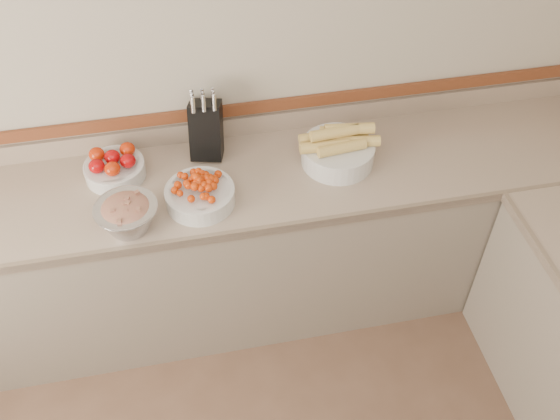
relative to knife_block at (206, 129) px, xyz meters
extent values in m
plane|color=#B2A793|center=(-0.11, 0.12, 0.26)|extent=(4.00, 0.00, 4.00)
cube|color=gray|center=(-0.11, -0.21, -0.16)|extent=(4.00, 0.65, 0.04)
cube|color=gray|center=(-0.11, -0.21, -0.61)|extent=(4.00, 0.63, 0.86)
cube|color=#74614E|center=(-0.11, -0.52, -0.16)|extent=(4.00, 0.02, 0.04)
cube|color=gray|center=(-0.11, 0.11, -0.09)|extent=(4.00, 0.02, 0.10)
cube|color=brown|center=(-0.11, 0.10, 0.01)|extent=(4.00, 0.02, 0.06)
cube|color=black|center=(0.00, 0.00, -0.01)|extent=(0.18, 0.20, 0.29)
cylinder|color=silver|center=(-0.05, -0.03, 0.16)|extent=(0.03, 0.04, 0.07)
cylinder|color=silver|center=(0.00, -0.03, 0.16)|extent=(0.03, 0.04, 0.07)
cylinder|color=silver|center=(0.05, -0.03, 0.16)|extent=(0.03, 0.04, 0.07)
cylinder|color=silver|center=(-0.05, 0.00, 0.16)|extent=(0.03, 0.04, 0.07)
cylinder|color=silver|center=(0.00, 0.00, 0.16)|extent=(0.03, 0.04, 0.07)
cylinder|color=silver|center=(0.05, 0.00, 0.16)|extent=(0.03, 0.04, 0.07)
cylinder|color=silver|center=(-0.05, 0.03, 0.16)|extent=(0.03, 0.04, 0.07)
cylinder|color=silver|center=(0.00, 0.03, 0.16)|extent=(0.03, 0.04, 0.07)
cylinder|color=silver|center=(0.05, 0.03, 0.16)|extent=(0.03, 0.04, 0.07)
cylinder|color=silver|center=(-0.43, -0.08, -0.11)|extent=(0.27, 0.27, 0.07)
torus|color=silver|center=(-0.43, -0.08, -0.08)|extent=(0.27, 0.27, 0.01)
cylinder|color=white|center=(-0.43, -0.08, -0.08)|extent=(0.24, 0.24, 0.01)
ellipsoid|color=#A70609|center=(-0.49, -0.12, -0.04)|extent=(0.07, 0.07, 0.06)
ellipsoid|color=#B72406|center=(-0.43, -0.15, -0.04)|extent=(0.07, 0.07, 0.06)
ellipsoid|color=#A70609|center=(-0.36, -0.11, -0.04)|extent=(0.07, 0.07, 0.06)
ellipsoid|color=#B72406|center=(-0.49, -0.03, -0.04)|extent=(0.07, 0.07, 0.06)
ellipsoid|color=#A70609|center=(-0.43, -0.07, -0.04)|extent=(0.07, 0.07, 0.06)
ellipsoid|color=#B72406|center=(-0.36, -0.03, -0.04)|extent=(0.07, 0.07, 0.06)
cylinder|color=silver|center=(-0.07, -0.32, -0.10)|extent=(0.30, 0.30, 0.08)
torus|color=silver|center=(-0.07, -0.32, -0.07)|extent=(0.30, 0.30, 0.01)
cylinder|color=white|center=(-0.07, -0.32, -0.07)|extent=(0.26, 0.26, 0.01)
sphere|color=#BE3106|center=(-0.05, -0.36, -0.01)|extent=(0.03, 0.03, 0.03)
sphere|color=#BE3106|center=(-0.05, -0.30, -0.01)|extent=(0.03, 0.03, 0.03)
sphere|color=#BE3106|center=(-0.13, -0.31, -0.02)|extent=(0.03, 0.03, 0.03)
sphere|color=#BE3106|center=(-0.01, -0.31, -0.03)|extent=(0.03, 0.03, 0.03)
sphere|color=#BE3106|center=(-0.02, -0.30, -0.02)|extent=(0.03, 0.03, 0.03)
sphere|color=#BE3106|center=(-0.03, -0.31, -0.02)|extent=(0.03, 0.03, 0.03)
sphere|color=#BE3106|center=(-0.06, -0.32, 0.00)|extent=(0.03, 0.03, 0.03)
sphere|color=#BE3106|center=(-0.09, -0.30, -0.01)|extent=(0.03, 0.03, 0.03)
sphere|color=#BE3106|center=(-0.03, -0.32, -0.01)|extent=(0.03, 0.03, 0.03)
sphere|color=#BE3106|center=(-0.03, -0.34, -0.01)|extent=(0.03, 0.03, 0.03)
sphere|color=#BE3106|center=(-0.11, -0.37, -0.03)|extent=(0.03, 0.03, 0.03)
sphere|color=#BE3106|center=(-0.09, -0.33, 0.00)|extent=(0.03, 0.03, 0.03)
sphere|color=#BE3106|center=(0.02, -0.27, -0.04)|extent=(0.03, 0.03, 0.03)
sphere|color=#BE3106|center=(-0.07, -0.35, -0.01)|extent=(0.03, 0.03, 0.03)
sphere|color=#BE3106|center=(-0.02, -0.33, -0.02)|extent=(0.03, 0.03, 0.03)
sphere|color=#BE3106|center=(-0.04, -0.39, -0.03)|extent=(0.03, 0.03, 0.03)
sphere|color=#BE3106|center=(-0.12, -0.34, -0.02)|extent=(0.03, 0.03, 0.03)
sphere|color=#BE3106|center=(-0.12, -0.39, -0.03)|extent=(0.03, 0.03, 0.03)
sphere|color=#BE3106|center=(0.00, -0.29, -0.03)|extent=(0.03, 0.03, 0.03)
sphere|color=#BE3106|center=(-0.14, -0.29, -0.03)|extent=(0.03, 0.03, 0.03)
sphere|color=#BE3106|center=(-0.01, -0.36, -0.03)|extent=(0.03, 0.03, 0.03)
sphere|color=#BE3106|center=(-0.04, -0.34, -0.02)|extent=(0.03, 0.03, 0.03)
sphere|color=#BE3106|center=(-0.12, -0.36, -0.02)|extent=(0.03, 0.03, 0.03)
sphere|color=#BE3106|center=(-0.07, -0.32, 0.00)|extent=(0.03, 0.03, 0.03)
sphere|color=#BE3106|center=(-0.02, -0.32, -0.02)|extent=(0.03, 0.03, 0.03)
sphere|color=#BE3106|center=(0.00, -0.35, -0.03)|extent=(0.03, 0.03, 0.03)
sphere|color=#BE3106|center=(-0.09, -0.28, -0.02)|extent=(0.03, 0.03, 0.03)
sphere|color=#BE3106|center=(-0.07, -0.31, 0.00)|extent=(0.03, 0.03, 0.03)
sphere|color=#BE3106|center=(0.00, -0.31, -0.03)|extent=(0.03, 0.03, 0.03)
sphere|color=#BE3106|center=(-0.04, -0.41, -0.04)|extent=(0.03, 0.03, 0.03)
sphere|color=#BE3106|center=(-0.10, -0.33, -0.01)|extent=(0.03, 0.03, 0.03)
sphere|color=#BE3106|center=(-0.07, -0.32, 0.00)|extent=(0.03, 0.03, 0.03)
sphere|color=#BE3106|center=(-0.03, -0.34, -0.01)|extent=(0.03, 0.03, 0.03)
sphere|color=#BE3106|center=(-0.09, -0.37, -0.03)|extent=(0.03, 0.03, 0.03)
sphere|color=#BE3106|center=(-0.03, -0.30, -0.02)|extent=(0.03, 0.03, 0.03)
sphere|color=#BE3106|center=(-0.07, -0.34, 0.00)|extent=(0.03, 0.03, 0.03)
sphere|color=#BE3106|center=(-0.03, -0.37, -0.02)|extent=(0.03, 0.03, 0.03)
sphere|color=#BE3106|center=(0.00, -0.33, -0.03)|extent=(0.03, 0.03, 0.03)
sphere|color=#BE3106|center=(-0.11, -0.27, -0.02)|extent=(0.03, 0.03, 0.03)
sphere|color=#BE3106|center=(-0.02, -0.29, -0.03)|extent=(0.03, 0.03, 0.03)
sphere|color=#BE3106|center=(-0.06, -0.40, -0.03)|extent=(0.03, 0.03, 0.03)
sphere|color=#BE3106|center=(-0.13, -0.28, -0.03)|extent=(0.03, 0.03, 0.03)
cylinder|color=silver|center=(0.58, -0.18, -0.09)|extent=(0.33, 0.33, 0.10)
torus|color=silver|center=(0.58, -0.18, -0.05)|extent=(0.34, 0.34, 0.01)
cylinder|color=tan|center=(0.50, -0.20, -0.02)|extent=(0.22, 0.05, 0.05)
cylinder|color=tan|center=(0.58, -0.23, -0.02)|extent=(0.23, 0.07, 0.05)
cylinder|color=tan|center=(0.65, -0.20, -0.02)|extent=(0.23, 0.09, 0.05)
cylinder|color=tan|center=(0.51, -0.14, -0.02)|extent=(0.22, 0.06, 0.05)
cylinder|color=tan|center=(0.61, -0.13, -0.02)|extent=(0.23, 0.10, 0.05)
cylinder|color=tan|center=(0.55, -0.18, 0.03)|extent=(0.23, 0.07, 0.05)
cylinder|color=tan|center=(0.63, -0.17, 0.03)|extent=(0.23, 0.08, 0.05)
cylinder|color=#B2B2BA|center=(-0.38, -0.41, -0.08)|extent=(0.26, 0.26, 0.12)
torus|color=#B2B2BA|center=(-0.38, -0.41, -0.03)|extent=(0.26, 0.26, 0.01)
ellipsoid|color=#9C1140|center=(-0.38, -0.41, -0.03)|extent=(0.21, 0.21, 0.07)
cube|color=#9C1140|center=(-0.36, -0.39, 0.00)|extent=(0.02, 0.02, 0.02)
cube|color=#86A14E|center=(-0.37, -0.39, -0.01)|extent=(0.02, 0.02, 0.02)
cube|color=#9C1140|center=(-0.37, -0.45, -0.01)|extent=(0.02, 0.02, 0.02)
cube|color=#86A14E|center=(-0.32, -0.46, 0.00)|extent=(0.02, 0.02, 0.02)
cube|color=#9C1140|center=(-0.38, -0.41, -0.01)|extent=(0.02, 0.02, 0.02)
cube|color=#86A14E|center=(-0.40, -0.50, -0.01)|extent=(0.02, 0.02, 0.02)
cube|color=#9C1140|center=(-0.37, -0.41, -0.01)|extent=(0.02, 0.02, 0.02)
cube|color=#86A14E|center=(-0.37, -0.44, -0.01)|extent=(0.02, 0.02, 0.02)
cube|color=#9C1140|center=(-0.42, -0.44, -0.01)|extent=(0.02, 0.02, 0.02)
cube|color=#86A14E|center=(-0.36, -0.41, 0.00)|extent=(0.02, 0.02, 0.02)
cube|color=#9C1140|center=(-0.34, -0.42, -0.01)|extent=(0.02, 0.02, 0.02)
cube|color=#86A14E|center=(-0.38, -0.46, -0.02)|extent=(0.02, 0.02, 0.02)
cube|color=#9C1140|center=(-0.36, -0.35, -0.02)|extent=(0.02, 0.02, 0.02)
cube|color=#86A14E|center=(-0.32, -0.35, -0.01)|extent=(0.02, 0.02, 0.02)
camera|label=1|loc=(-0.11, -2.26, 1.76)|focal=40.00mm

